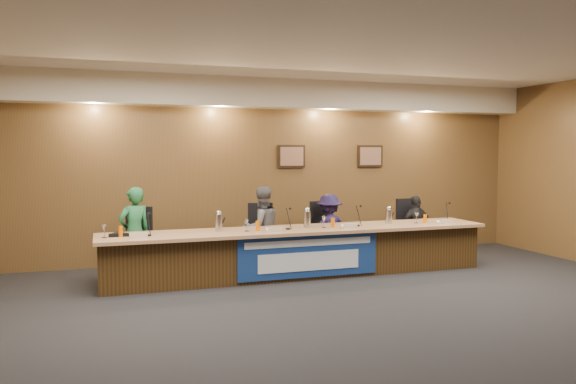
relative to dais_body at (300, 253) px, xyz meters
name	(u,v)px	position (x,y,z in m)	size (l,w,h in m)	color
floor	(369,318)	(0.00, -2.40, -0.35)	(10.00, 10.00, 0.00)	black
ceiling	(372,39)	(0.00, -2.40, 2.85)	(10.00, 8.00, 0.04)	silver
wall_back	(270,170)	(0.00, 1.60, 1.25)	(10.00, 0.04, 3.20)	brown
soffit	(274,94)	(0.00, 1.35, 2.60)	(10.00, 0.50, 0.50)	beige
dais_body	(300,253)	(0.00, 0.00, 0.00)	(6.00, 0.80, 0.70)	#3B2710
dais_top	(301,230)	(0.00, -0.05, 0.38)	(6.10, 0.95, 0.05)	#A57854
banner	(309,256)	(0.00, -0.41, 0.03)	(2.20, 0.02, 0.65)	navy
banner_text_upper	(310,243)	(0.00, -0.43, 0.23)	(2.00, 0.01, 0.10)	silver
banner_text_lower	(309,261)	(0.00, -0.43, -0.05)	(1.60, 0.01, 0.28)	silver
wall_photo_left	(291,156)	(0.40, 1.57, 1.50)	(0.52, 0.04, 0.42)	black
wall_photo_right	(370,156)	(2.00, 1.57, 1.50)	(0.52, 0.04, 0.42)	black
panelist_a	(134,233)	(-2.46, 0.58, 0.35)	(0.51, 0.34, 1.41)	#1C5B33
panelist_b	(262,228)	(-0.45, 0.58, 0.34)	(0.67, 0.52, 1.37)	#4F5054
panelist_c	(329,230)	(0.74, 0.58, 0.26)	(0.78, 0.45, 1.22)	black
panelist_d	(416,227)	(2.43, 0.58, 0.23)	(0.68, 0.28, 1.15)	black
office_chair_a	(134,246)	(-2.46, 0.68, 0.13)	(0.48, 0.48, 0.08)	black
office_chair_b	(260,240)	(-0.45, 0.68, 0.13)	(0.48, 0.48, 0.08)	black
office_chair_c	(327,236)	(0.74, 0.68, 0.13)	(0.48, 0.48, 0.08)	black
office_chair_d	(413,232)	(2.43, 0.68, 0.13)	(0.48, 0.48, 0.08)	black
nameplate_a	(139,235)	(-2.45, -0.27, 0.45)	(0.24, 0.06, 0.09)	white
microphone_a	(149,235)	(-2.31, -0.13, 0.41)	(0.07, 0.07, 0.02)	black
juice_glass_a	(121,232)	(-2.69, -0.08, 0.47)	(0.06, 0.06, 0.15)	#E26600
water_glass_a	(104,231)	(-2.90, -0.11, 0.49)	(0.08, 0.08, 0.18)	silver
nameplate_b	(275,229)	(-0.49, -0.27, 0.45)	(0.24, 0.06, 0.09)	white
microphone_b	(288,229)	(-0.24, -0.12, 0.41)	(0.07, 0.07, 0.02)	black
juice_glass_b	(258,226)	(-0.71, -0.10, 0.47)	(0.06, 0.06, 0.15)	#E26600
water_glass_b	(247,225)	(-0.89, -0.12, 0.49)	(0.08, 0.08, 0.18)	silver
nameplate_c	(350,225)	(0.73, -0.28, 0.45)	(0.24, 0.06, 0.09)	white
microphone_c	(358,226)	(0.94, -0.11, 0.41)	(0.07, 0.07, 0.02)	black
juice_glass_c	(333,223)	(0.50, -0.12, 0.47)	(0.06, 0.06, 0.15)	#E26600
water_glass_c	(324,222)	(0.35, -0.12, 0.49)	(0.08, 0.08, 0.18)	silver
nameplate_d	(445,221)	(2.45, -0.29, 0.45)	(0.24, 0.06, 0.09)	white
microphone_d	(446,221)	(2.57, -0.11, 0.41)	(0.07, 0.07, 0.02)	black
juice_glass_d	(425,219)	(2.16, -0.14, 0.47)	(0.06, 0.06, 0.15)	#E26600
water_glass_d	(416,218)	(2.02, -0.09, 0.49)	(0.08, 0.08, 0.18)	silver
carafe_left	(219,223)	(-1.27, 0.03, 0.53)	(0.11, 0.11, 0.26)	silver
carafe_mid	(307,219)	(0.11, -0.04, 0.53)	(0.11, 0.11, 0.26)	silver
carafe_right	(389,216)	(1.58, 0.04, 0.52)	(0.11, 0.11, 0.23)	silver
speakerphone	(119,235)	(-2.71, -0.02, 0.43)	(0.32, 0.32, 0.05)	black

